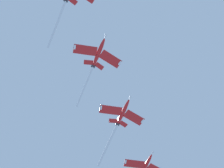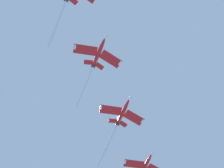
# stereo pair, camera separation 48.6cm
# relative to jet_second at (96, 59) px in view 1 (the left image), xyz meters

# --- Properties ---
(jet_second) EXTENTS (19.06, 27.46, 12.49)m
(jet_second) POSITION_rel_jet_second_xyz_m (0.00, 0.00, 0.00)
(jet_second) COLOR red
(jet_third) EXTENTS (19.66, 30.48, 12.83)m
(jet_third) POSITION_rel_jet_second_xyz_m (-25.52, -11.64, -8.63)
(jet_third) COLOR red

